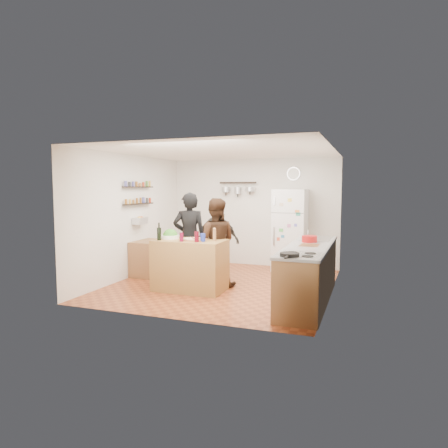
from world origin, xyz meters
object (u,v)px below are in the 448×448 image
at_px(counter_run, 309,274).
at_px(salad_bowl, 170,237).
at_px(person_back, 218,241).
at_px(red_bowl, 309,239).
at_px(fridge, 290,230).
at_px(salt_canister, 203,238).
at_px(person_left, 189,237).
at_px(person_center, 215,242).
at_px(pepper_mill, 215,236).
at_px(side_table, 149,258).
at_px(wall_clock, 294,174).
at_px(skillet, 290,255).
at_px(prep_island, 190,265).
at_px(wine_bottle, 159,234).

bearing_deg(counter_run, salad_bowl, 179.33).
height_order(person_back, counter_run, person_back).
xyz_separation_m(red_bowl, fridge, (-0.70, 1.94, -0.07)).
bearing_deg(fridge, salt_canister, -113.28).
height_order(salad_bowl, person_left, person_left).
xyz_separation_m(salt_canister, person_center, (0.01, 0.56, -0.16)).
distance_m(salad_bowl, fridge, 2.88).
height_order(pepper_mill, fridge, fridge).
bearing_deg(fridge, side_table, -150.84).
bearing_deg(red_bowl, person_left, 174.66).
bearing_deg(person_back, red_bowl, 165.51).
bearing_deg(person_back, wall_clock, -122.52).
xyz_separation_m(salad_bowl, salt_canister, (0.72, -0.17, 0.04)).
bearing_deg(salad_bowl, fridge, 52.07).
relative_size(skillet, side_table, 0.33).
height_order(prep_island, red_bowl, red_bowl).
distance_m(person_center, counter_run, 1.88).
bearing_deg(fridge, person_left, -133.64).
relative_size(person_back, wall_clock, 5.16).
xyz_separation_m(counter_run, red_bowl, (-0.05, 0.36, 0.52)).
distance_m(skillet, wall_clock, 4.02).
bearing_deg(red_bowl, counter_run, -82.10).
distance_m(salt_canister, counter_run, 1.88).
xyz_separation_m(person_left, side_table, (-1.05, 0.22, -0.51)).
relative_size(salt_canister, counter_run, 0.05).
relative_size(prep_island, salad_bowl, 3.87).
relative_size(prep_island, pepper_mill, 6.79).
bearing_deg(counter_run, fridge, 108.06).
height_order(salt_canister, person_left, person_left).
distance_m(salad_bowl, pepper_mill, 0.87).
bearing_deg(salad_bowl, pepper_mill, 0.00).
distance_m(person_back, fridge, 1.78).
xyz_separation_m(skillet, wall_clock, (-0.65, 3.78, 1.20)).
height_order(salad_bowl, counter_run, salad_bowl).
xyz_separation_m(fridge, side_table, (-2.69, -1.50, -0.54)).
height_order(red_bowl, wall_clock, wall_clock).
height_order(person_center, counter_run, person_center).
bearing_deg(wine_bottle, pepper_mill, 15.87).
bearing_deg(wine_bottle, person_left, 75.71).
distance_m(skillet, side_table, 3.91).
distance_m(person_left, red_bowl, 2.35).
xyz_separation_m(salt_canister, fridge, (1.05, 2.44, -0.08)).
distance_m(person_left, skillet, 2.87).
xyz_separation_m(person_back, counter_run, (1.96, -1.00, -0.32)).
relative_size(salad_bowl, salt_canister, 2.30).
bearing_deg(skillet, counter_run, 85.03).
height_order(wine_bottle, skillet, wine_bottle).
distance_m(person_left, side_table, 1.19).
relative_size(person_center, person_back, 1.06).
height_order(salt_canister, fridge, fridge).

